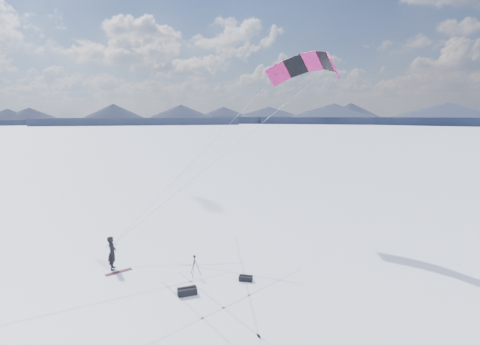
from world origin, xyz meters
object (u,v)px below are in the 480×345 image
object	(u,v)px
snowkiter	(113,269)
snowboard	(119,272)
tripod	(195,263)
gear_bag_a	(187,291)
gear_bag_b	(246,278)

from	to	relation	value
snowkiter	snowboard	world-z (taller)	snowkiter
tripod	snowkiter	bearing A→B (deg)	155.65
snowboard	tripod	distance (m)	4.36
snowboard	gear_bag_a	distance (m)	4.83
snowboard	gear_bag_b	size ratio (longest dim) A/B	1.83
snowboard	gear_bag_b	xyz separation A→B (m)	(6.56, -2.73, 0.12)
snowboard	gear_bag_a	size ratio (longest dim) A/B	1.53
snowkiter	snowboard	bearing A→B (deg)	-145.02
tripod	gear_bag_b	world-z (taller)	tripod
snowkiter	gear_bag_a	size ratio (longest dim) A/B	2.05
snowkiter	snowboard	xyz separation A→B (m)	(0.34, -0.52, 0.02)
snowboard	tripod	bearing A→B (deg)	-42.02
snowkiter	gear_bag_a	world-z (taller)	snowkiter
snowkiter	tripod	bearing A→B (deg)	-112.96
snowkiter	tripod	xyz separation A→B (m)	(4.37, -1.99, 0.75)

